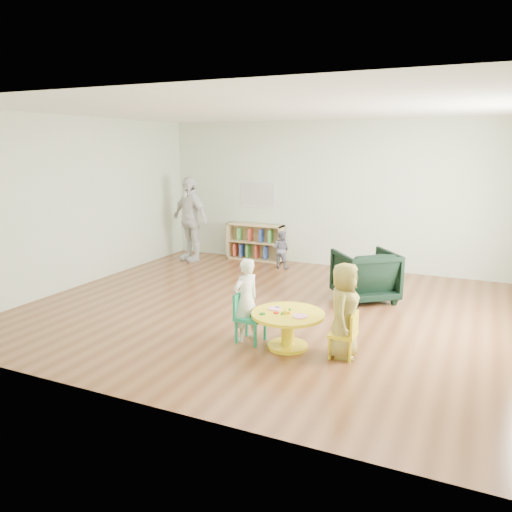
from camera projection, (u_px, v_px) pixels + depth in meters
The scene contains 11 objects.
room at pixel (276, 178), 6.81m from camera, with size 7.10×7.00×2.80m.
activity_table at pixel (288, 324), 5.81m from camera, with size 0.86×0.86×0.47m.
kid_chair_left at pixel (247, 315), 6.01m from camera, with size 0.34×0.34×0.60m.
kid_chair_right at pixel (346, 333), 5.54m from camera, with size 0.29×0.29×0.53m.
bookshelf at pixel (255, 242), 10.34m from camera, with size 1.20×0.30×0.75m.
alphabet_poster at pixel (258, 194), 10.23m from camera, with size 0.74×0.01×0.54m.
armchair at pixel (365, 276), 7.60m from camera, with size 0.83×0.85×0.78m, color black.
child_left at pixel (246, 300), 6.00m from camera, with size 0.37×0.24×1.02m, color white.
child_right at pixel (344, 310), 5.53m from camera, with size 0.53×0.34×1.08m, color yellow.
toddler at pixel (281, 249), 9.63m from camera, with size 0.36×0.28×0.74m, color #171D3B.
adult_caretaker at pixel (190, 219), 10.18m from camera, with size 1.01×0.42×1.72m, color silver.
Camera 1 is at (2.64, -6.36, 2.33)m, focal length 35.00 mm.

